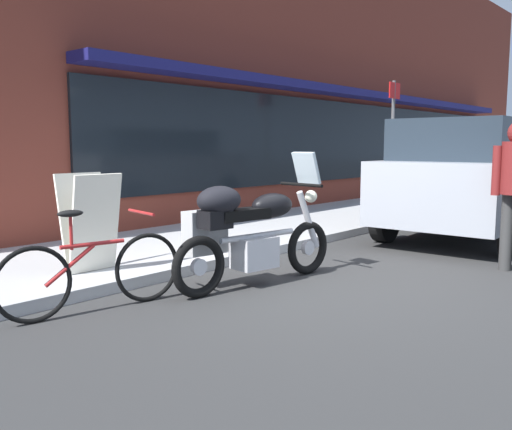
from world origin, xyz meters
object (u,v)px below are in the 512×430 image
(touring_motorcycle, at_px, (246,230))
(parked_minivan, at_px, (479,176))
(parked_bicycle, at_px, (93,272))
(parking_sign_pole, at_px, (393,135))
(sandwich_board_sign, at_px, (90,222))

(touring_motorcycle, relative_size, parked_minivan, 0.45)
(touring_motorcycle, height_order, parked_bicycle, touring_motorcycle)
(parking_sign_pole, bearing_deg, parked_bicycle, -171.28)
(touring_motorcycle, bearing_deg, sandwich_board_sign, 123.97)
(parked_minivan, distance_m, sandwich_board_sign, 6.12)
(parked_minivan, bearing_deg, touring_motorcycle, 172.04)
(sandwich_board_sign, bearing_deg, parked_bicycle, -121.43)
(parked_minivan, relative_size, sandwich_board_sign, 4.53)
(parked_bicycle, height_order, parked_minivan, parked_minivan)
(parking_sign_pole, bearing_deg, parked_minivan, -123.19)
(parked_minivan, bearing_deg, sandwich_board_sign, 160.32)
(sandwich_board_sign, relative_size, parking_sign_pole, 0.39)
(touring_motorcycle, bearing_deg, parking_sign_pole, 14.40)
(touring_motorcycle, relative_size, parked_bicycle, 1.26)
(parked_bicycle, xyz_separation_m, parking_sign_pole, (7.84, 1.20, 1.31))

